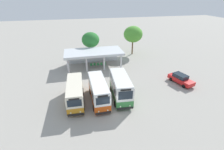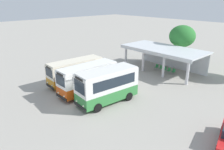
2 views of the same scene
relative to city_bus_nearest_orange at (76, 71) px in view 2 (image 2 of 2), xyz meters
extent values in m
plane|color=#A39E93|center=(4.50, -3.42, -1.69)|extent=(180.00, 180.00, 0.00)
cylinder|color=black|center=(0.94, -2.20, -1.24)|extent=(0.25, 0.91, 0.90)
cylinder|color=black|center=(-1.10, -2.12, -1.24)|extent=(0.25, 0.91, 0.90)
cylinder|color=black|center=(1.10, 2.15, -1.24)|extent=(0.25, 0.91, 0.90)
cylinder|color=black|center=(-0.94, 2.23, -1.24)|extent=(0.25, 0.91, 0.90)
cube|color=orange|center=(0.00, 0.01, -0.80)|extent=(2.39, 7.09, 1.01)
cube|color=beige|center=(0.00, 0.01, 0.47)|extent=(2.39, 7.09, 1.52)
cube|color=beige|center=(0.00, 0.01, 1.29)|extent=(2.32, 6.88, 0.12)
cube|color=black|center=(-0.13, -3.52, -1.17)|extent=(2.03, 0.17, 0.28)
cube|color=#1E2833|center=(-0.12, -3.48, 0.52)|extent=(1.76, 0.11, 0.99)
cube|color=black|center=(-0.12, -3.48, 1.11)|extent=(1.28, 0.10, 0.24)
cube|color=#1E2833|center=(1.06, 0.08, 0.52)|extent=(0.24, 5.61, 0.84)
cube|color=#1E2833|center=(-1.06, 0.15, 0.52)|extent=(0.24, 5.61, 0.84)
sphere|color=#EAEACC|center=(0.46, -3.53, -0.86)|extent=(0.20, 0.20, 0.20)
sphere|color=#EAEACC|center=(-0.71, -3.49, -0.86)|extent=(0.20, 0.20, 0.20)
cylinder|color=black|center=(4.28, -2.63, -1.24)|extent=(0.23, 0.90, 0.90)
cylinder|color=black|center=(2.26, -2.65, -1.24)|extent=(0.23, 0.90, 0.90)
cylinder|color=black|center=(4.24, 1.68, -1.24)|extent=(0.23, 0.90, 0.90)
cylinder|color=black|center=(2.22, 1.66, -1.24)|extent=(0.23, 0.90, 0.90)
cube|color=#D14C14|center=(3.25, -0.49, -0.76)|extent=(2.18, 6.97, 1.09)
cube|color=white|center=(3.25, -0.49, 0.62)|extent=(2.18, 6.97, 1.66)
cube|color=white|center=(3.25, -0.49, 1.51)|extent=(2.12, 6.76, 0.12)
cube|color=black|center=(3.28, -3.99, -1.17)|extent=(2.01, 0.12, 0.28)
cube|color=#1E2833|center=(3.28, -3.95, 0.67)|extent=(1.74, 0.07, 1.08)
cube|color=black|center=(3.28, -3.95, 1.33)|extent=(1.27, 0.06, 0.24)
cube|color=#1E2833|center=(4.30, -0.38, 0.67)|extent=(0.09, 5.56, 0.91)
cube|color=#1E2833|center=(2.20, -0.40, 0.67)|extent=(0.09, 5.56, 0.91)
sphere|color=#EAEACC|center=(3.86, -3.98, -0.86)|extent=(0.20, 0.20, 0.20)
sphere|color=#EAEACC|center=(2.70, -3.99, -0.86)|extent=(0.20, 0.20, 0.20)
cylinder|color=black|center=(7.44, -2.53, -1.24)|extent=(0.29, 0.91, 0.90)
cylinder|color=black|center=(5.25, -2.36, -1.24)|extent=(0.29, 0.91, 0.90)
cylinder|color=black|center=(7.74, 1.43, -1.24)|extent=(0.29, 0.91, 0.90)
cylinder|color=black|center=(5.54, 1.60, -1.24)|extent=(0.29, 0.91, 0.90)
cube|color=#337F3D|center=(6.49, -0.47, -0.74)|extent=(2.78, 6.57, 1.14)
cube|color=silver|center=(6.49, -0.47, 0.78)|extent=(2.78, 6.57, 1.89)
cube|color=silver|center=(6.49, -0.47, 1.79)|extent=(2.70, 6.37, 0.12)
cube|color=black|center=(6.25, -3.69, -1.17)|extent=(2.19, 0.26, 0.28)
cube|color=#1E2833|center=(6.25, -3.65, 0.83)|extent=(1.89, 0.19, 1.23)
cube|color=black|center=(6.25, -3.65, 1.61)|extent=(1.38, 0.15, 0.24)
cube|color=#1E2833|center=(7.64, -0.45, 0.83)|extent=(0.43, 5.12, 1.04)
cube|color=#1E2833|center=(5.36, -0.28, 0.83)|extent=(0.43, 5.12, 1.04)
sphere|color=#EAEACC|center=(6.88, -3.73, -0.86)|extent=(0.20, 0.20, 0.20)
sphere|color=#EAEACC|center=(5.62, -3.64, -0.86)|extent=(0.20, 0.20, 0.20)
cylinder|color=black|center=(17.50, -0.04, -1.37)|extent=(0.34, 0.66, 0.64)
cylinder|color=black|center=(16.75, 2.66, -1.37)|extent=(0.34, 0.66, 0.64)
cylinder|color=silver|center=(-1.05, 9.97, -0.09)|extent=(0.36, 0.36, 3.20)
cylinder|color=silver|center=(2.48, 9.97, -0.09)|extent=(0.36, 0.36, 3.20)
cylinder|color=silver|center=(6.00, 9.97, -0.09)|extent=(0.36, 0.36, 3.20)
cylinder|color=silver|center=(9.53, 9.97, -0.09)|extent=(0.36, 0.36, 3.20)
cube|color=silver|center=(4.24, 14.80, -0.09)|extent=(11.37, 0.20, 3.20)
cube|color=silver|center=(4.24, 12.28, 1.61)|extent=(11.87, 5.73, 0.20)
cube|color=silver|center=(4.24, 9.47, 1.37)|extent=(11.87, 0.10, 0.28)
cylinder|color=slate|center=(3.73, 11.61, -1.47)|extent=(0.03, 0.03, 0.44)
cylinder|color=slate|center=(3.37, 11.61, -1.47)|extent=(0.03, 0.03, 0.44)
cylinder|color=slate|center=(3.73, 11.96, -1.47)|extent=(0.03, 0.03, 0.44)
cylinder|color=slate|center=(3.38, 11.97, -1.47)|extent=(0.03, 0.03, 0.44)
cube|color=#2D8C47|center=(3.55, 11.79, -1.23)|extent=(0.45, 0.45, 0.04)
cube|color=#2D8C47|center=(3.56, 11.99, -1.03)|extent=(0.44, 0.05, 0.40)
cylinder|color=slate|center=(4.45, 11.66, -1.47)|extent=(0.03, 0.03, 0.44)
cylinder|color=slate|center=(4.10, 11.66, -1.47)|extent=(0.03, 0.03, 0.44)
cylinder|color=slate|center=(4.46, 12.01, -1.47)|extent=(0.03, 0.03, 0.44)
cylinder|color=slate|center=(4.11, 12.01, -1.47)|extent=(0.03, 0.03, 0.44)
cube|color=#2D8C47|center=(4.28, 11.83, -1.23)|extent=(0.45, 0.45, 0.04)
cube|color=#2D8C47|center=(4.28, 12.03, -1.03)|extent=(0.44, 0.05, 0.40)
cylinder|color=slate|center=(5.18, 11.56, -1.47)|extent=(0.03, 0.03, 0.44)
cylinder|color=slate|center=(4.83, 11.56, -1.47)|extent=(0.03, 0.03, 0.44)
cylinder|color=slate|center=(5.18, 11.91, -1.47)|extent=(0.03, 0.03, 0.44)
cylinder|color=slate|center=(4.83, 11.91, -1.47)|extent=(0.03, 0.03, 0.44)
cube|color=#2D8C47|center=(5.01, 11.73, -1.23)|extent=(0.45, 0.45, 0.04)
cube|color=#2D8C47|center=(5.01, 11.93, -1.03)|extent=(0.44, 0.05, 0.40)
cylinder|color=slate|center=(5.91, 11.54, -1.47)|extent=(0.03, 0.03, 0.44)
cylinder|color=slate|center=(5.55, 11.54, -1.47)|extent=(0.03, 0.03, 0.44)
cylinder|color=slate|center=(5.91, 11.89, -1.47)|extent=(0.03, 0.03, 0.44)
cylinder|color=slate|center=(5.56, 11.89, -1.47)|extent=(0.03, 0.03, 0.44)
cube|color=#2D8C47|center=(5.73, 11.71, -1.23)|extent=(0.45, 0.45, 0.04)
cube|color=#2D8C47|center=(5.74, 11.91, -1.03)|extent=(0.44, 0.05, 0.40)
cylinder|color=slate|center=(6.63, 11.56, -1.47)|extent=(0.03, 0.03, 0.44)
cylinder|color=slate|center=(6.28, 11.57, -1.47)|extent=(0.03, 0.03, 0.44)
cylinder|color=slate|center=(6.64, 11.92, -1.47)|extent=(0.03, 0.03, 0.44)
cylinder|color=slate|center=(6.29, 11.92, -1.47)|extent=(0.03, 0.03, 0.44)
cube|color=#2D8C47|center=(6.46, 11.74, -1.23)|extent=(0.45, 0.45, 0.04)
cube|color=#2D8C47|center=(6.46, 11.94, -1.03)|extent=(0.44, 0.05, 0.40)
cylinder|color=brown|center=(4.23, 17.07, -0.16)|extent=(0.32, 0.32, 3.05)
ellipsoid|color=#28722D|center=(4.23, 17.07, 2.87)|extent=(4.01, 4.01, 3.41)
camera|label=1|loc=(0.64, -20.39, 12.43)|focal=26.51mm
camera|label=2|loc=(21.56, -13.51, 8.50)|focal=34.20mm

